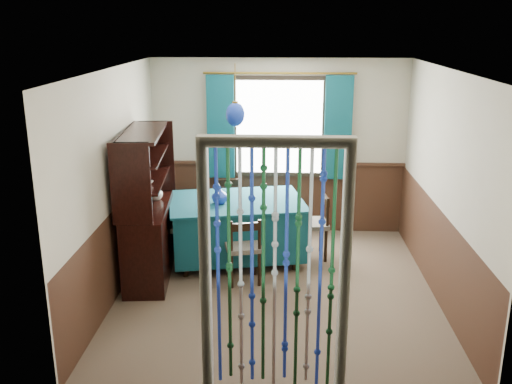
{
  "coord_description": "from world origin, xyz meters",
  "views": [
    {
      "loc": [
        0.04,
        -5.99,
        2.97
      ],
      "look_at": [
        -0.26,
        0.58,
        1.0
      ],
      "focal_mm": 40.0,
      "sensor_mm": 36.0,
      "label": 1
    }
  ],
  "objects_px": {
    "vase_sideboard": "(155,192)",
    "chair_near": "(244,248)",
    "chair_right": "(314,224)",
    "bowl_shelf": "(144,183)",
    "chair_left": "(157,227)",
    "pendant_lamp": "(235,114)",
    "sideboard": "(148,228)",
    "chair_far": "(228,208)",
    "dining_table": "(237,226)",
    "vase_table": "(220,196)"
  },
  "relations": [
    {
      "from": "chair_far",
      "to": "vase_sideboard",
      "type": "height_order",
      "value": "vase_sideboard"
    },
    {
      "from": "pendant_lamp",
      "to": "bowl_shelf",
      "type": "distance_m",
      "value": 1.42
    },
    {
      "from": "chair_left",
      "to": "chair_right",
      "type": "bearing_deg",
      "value": 77.83
    },
    {
      "from": "chair_far",
      "to": "chair_left",
      "type": "height_order",
      "value": "chair_left"
    },
    {
      "from": "chair_far",
      "to": "chair_near",
      "type": "bearing_deg",
      "value": 97.91
    },
    {
      "from": "dining_table",
      "to": "bowl_shelf",
      "type": "distance_m",
      "value": 1.48
    },
    {
      "from": "chair_far",
      "to": "pendant_lamp",
      "type": "distance_m",
      "value": 1.61
    },
    {
      "from": "vase_table",
      "to": "sideboard",
      "type": "bearing_deg",
      "value": -154.36
    },
    {
      "from": "chair_right",
      "to": "bowl_shelf",
      "type": "relative_size",
      "value": 4.15
    },
    {
      "from": "chair_left",
      "to": "chair_right",
      "type": "relative_size",
      "value": 1.08
    },
    {
      "from": "vase_sideboard",
      "to": "chair_near",
      "type": "bearing_deg",
      "value": -19.36
    },
    {
      "from": "chair_near",
      "to": "chair_far",
      "type": "relative_size",
      "value": 0.94
    },
    {
      "from": "dining_table",
      "to": "sideboard",
      "type": "bearing_deg",
      "value": -163.91
    },
    {
      "from": "sideboard",
      "to": "vase_sideboard",
      "type": "xyz_separation_m",
      "value": [
        0.06,
        0.24,
        0.38
      ]
    },
    {
      "from": "pendant_lamp",
      "to": "chair_right",
      "type": "bearing_deg",
      "value": 7.82
    },
    {
      "from": "chair_far",
      "to": "bowl_shelf",
      "type": "distance_m",
      "value": 1.88
    },
    {
      "from": "chair_far",
      "to": "vase_table",
      "type": "height_order",
      "value": "vase_table"
    },
    {
      "from": "sideboard",
      "to": "dining_table",
      "type": "bearing_deg",
      "value": 21.95
    },
    {
      "from": "chair_near",
      "to": "pendant_lamp",
      "type": "height_order",
      "value": "pendant_lamp"
    },
    {
      "from": "pendant_lamp",
      "to": "vase_table",
      "type": "relative_size",
      "value": 3.85
    },
    {
      "from": "pendant_lamp",
      "to": "sideboard",
      "type": "bearing_deg",
      "value": -152.65
    },
    {
      "from": "chair_right",
      "to": "chair_far",
      "type": "bearing_deg",
      "value": 56.6
    },
    {
      "from": "chair_near",
      "to": "chair_far",
      "type": "xyz_separation_m",
      "value": [
        -0.32,
        1.39,
        0.03
      ]
    },
    {
      "from": "chair_right",
      "to": "chair_near",
      "type": "bearing_deg",
      "value": 126.17
    },
    {
      "from": "chair_near",
      "to": "chair_left",
      "type": "xyz_separation_m",
      "value": [
        -1.13,
        0.5,
        0.05
      ]
    },
    {
      "from": "chair_far",
      "to": "sideboard",
      "type": "relative_size",
      "value": 0.49
    },
    {
      "from": "dining_table",
      "to": "vase_table",
      "type": "xyz_separation_m",
      "value": [
        -0.19,
        -0.13,
        0.44
      ]
    },
    {
      "from": "dining_table",
      "to": "vase_sideboard",
      "type": "height_order",
      "value": "vase_sideboard"
    },
    {
      "from": "dining_table",
      "to": "chair_left",
      "type": "xyz_separation_m",
      "value": [
        -1.0,
        -0.17,
        0.03
      ]
    },
    {
      "from": "chair_far",
      "to": "sideboard",
      "type": "height_order",
      "value": "sideboard"
    },
    {
      "from": "vase_sideboard",
      "to": "chair_left",
      "type": "bearing_deg",
      "value": 107.16
    },
    {
      "from": "chair_left",
      "to": "bowl_shelf",
      "type": "relative_size",
      "value": 4.49
    },
    {
      "from": "chair_right",
      "to": "chair_left",
      "type": "bearing_deg",
      "value": 91.72
    },
    {
      "from": "chair_right",
      "to": "vase_sideboard",
      "type": "height_order",
      "value": "vase_sideboard"
    },
    {
      "from": "sideboard",
      "to": "chair_near",
      "type": "bearing_deg",
      "value": -12.47
    },
    {
      "from": "dining_table",
      "to": "vase_table",
      "type": "relative_size",
      "value": 9.56
    },
    {
      "from": "chair_far",
      "to": "chair_left",
      "type": "xyz_separation_m",
      "value": [
        -0.81,
        -0.89,
        0.03
      ]
    },
    {
      "from": "chair_near",
      "to": "vase_sideboard",
      "type": "relative_size",
      "value": 4.06
    },
    {
      "from": "chair_far",
      "to": "chair_right",
      "type": "relative_size",
      "value": 1.02
    },
    {
      "from": "pendant_lamp",
      "to": "bowl_shelf",
      "type": "xyz_separation_m",
      "value": [
        -0.96,
        -0.81,
        -0.65
      ]
    },
    {
      "from": "chair_right",
      "to": "bowl_shelf",
      "type": "height_order",
      "value": "bowl_shelf"
    },
    {
      "from": "vase_table",
      "to": "bowl_shelf",
      "type": "relative_size",
      "value": 0.95
    },
    {
      "from": "dining_table",
      "to": "chair_near",
      "type": "distance_m",
      "value": 0.69
    },
    {
      "from": "dining_table",
      "to": "chair_left",
      "type": "distance_m",
      "value": 1.01
    },
    {
      "from": "pendant_lamp",
      "to": "chair_left",
      "type": "bearing_deg",
      "value": -170.11
    },
    {
      "from": "chair_far",
      "to": "vase_table",
      "type": "relative_size",
      "value": 4.49
    },
    {
      "from": "dining_table",
      "to": "chair_right",
      "type": "relative_size",
      "value": 2.18
    },
    {
      "from": "dining_table",
      "to": "chair_far",
      "type": "distance_m",
      "value": 0.74
    },
    {
      "from": "bowl_shelf",
      "to": "vase_sideboard",
      "type": "xyz_separation_m",
      "value": [
        0.0,
        0.53,
        -0.25
      ]
    },
    {
      "from": "dining_table",
      "to": "vase_table",
      "type": "height_order",
      "value": "vase_table"
    }
  ]
}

